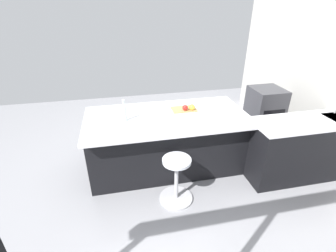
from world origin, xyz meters
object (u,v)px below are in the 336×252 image
cutting_board (184,109)px  apple_red (185,108)px  kitchen_island (167,141)px  stool_by_window (176,181)px  oven_range (265,110)px  apple_yellow (192,107)px  water_bottle (124,113)px

cutting_board → apple_red: size_ratio=4.36×
kitchen_island → stool_by_window: size_ratio=3.63×
kitchen_island → cutting_board: cutting_board is taller
oven_range → cutting_board: 2.05m
stool_by_window → cutting_board: 1.11m
apple_yellow → cutting_board: bearing=-34.7°
water_bottle → apple_yellow: bearing=-173.0°
oven_range → apple_yellow: size_ratio=9.73×
cutting_board → oven_range: bearing=-159.4°
kitchen_island → apple_yellow: size_ratio=26.23×
oven_range → stool_by_window: 2.70m
kitchen_island → stool_by_window: bearing=87.6°
kitchen_island → stool_by_window: kitchen_island is taller
stool_by_window → water_bottle: bearing=-50.3°
apple_red → cutting_board: bearing=-89.3°
oven_range → kitchen_island: kitchen_island is taller
oven_range → water_bottle: (2.76, 0.90, 0.59)m
apple_red → kitchen_island: bearing=10.8°
water_bottle → kitchen_island: bearing=-172.9°
kitchen_island → apple_red: bearing=-169.2°
kitchen_island → apple_red: (-0.29, -0.06, 0.50)m
apple_yellow → water_bottle: (0.99, 0.12, 0.06)m
kitchen_island → apple_red: 0.59m
oven_range → water_bottle: water_bottle is taller
apple_red → water_bottle: bearing=8.3°
oven_range → apple_yellow: bearing=23.6°
cutting_board → water_bottle: water_bottle is taller
oven_range → apple_red: size_ratio=10.44×
oven_range → apple_red: apple_red is taller
kitchen_island → apple_yellow: bearing=-173.1°
apple_red → stool_by_window: bearing=68.4°
kitchen_island → apple_red: apple_red is taller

